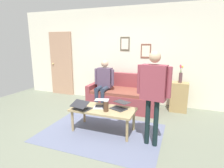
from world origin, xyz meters
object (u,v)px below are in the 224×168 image
at_px(interior_door, 61,64).
at_px(laptop_right, 82,107).
at_px(side_shelf, 179,97).
at_px(coffee_table, 103,111).
at_px(laptop_left, 120,106).
at_px(french_press, 106,106).
at_px(person_standing, 153,87).
at_px(couch, 124,96).
at_px(laptop_center, 101,104).
at_px(flower_vase, 181,76).
at_px(person_seated, 104,81).

height_order(interior_door, laptop_right, interior_door).
height_order(laptop_right, side_shelf, side_shelf).
height_order(coffee_table, side_shelf, side_shelf).
bearing_deg(side_shelf, laptop_left, 55.80).
bearing_deg(side_shelf, french_press, 54.99).
distance_m(laptop_left, person_standing, 0.89).
bearing_deg(laptop_right, couch, -101.76).
bearing_deg(couch, coffee_table, 91.51).
bearing_deg(couch, side_shelf, -171.17).
bearing_deg(laptop_center, side_shelf, -132.03).
distance_m(interior_door, laptop_right, 2.98).
bearing_deg(interior_door, laptop_left, 145.17).
height_order(couch, flower_vase, flower_vase).
bearing_deg(interior_door, couch, 167.45).
height_order(coffee_table, laptop_left, laptop_left).
distance_m(flower_vase, person_standing, 1.90).
relative_size(couch, person_seated, 1.39).
bearing_deg(laptop_left, laptop_center, 5.14).
distance_m(coffee_table, french_press, 0.22).
bearing_deg(laptop_left, coffee_table, 22.19).
height_order(laptop_left, laptop_center, laptop_center).
relative_size(side_shelf, person_seated, 0.59).
height_order(laptop_center, person_standing, person_standing).
relative_size(side_shelf, person_standing, 0.47).
xyz_separation_m(laptop_right, flower_vase, (-1.74, -1.85, 0.41)).
relative_size(couch, coffee_table, 1.43).
relative_size(flower_vase, person_seated, 0.35).
bearing_deg(person_seated, french_press, 115.06).
relative_size(interior_door, couch, 1.15).
bearing_deg(interior_door, flower_vase, 175.36).
distance_m(laptop_left, flower_vase, 1.93).
bearing_deg(flower_vase, interior_door, -4.64).
bearing_deg(laptop_right, flower_vase, -133.15).
distance_m(laptop_right, flower_vase, 2.57).
bearing_deg(french_press, laptop_right, 7.66).
bearing_deg(person_seated, coffee_table, 112.87).
xyz_separation_m(french_press, person_standing, (-0.86, 0.07, 0.45)).
relative_size(laptop_left, laptop_right, 1.07).
bearing_deg(interior_door, french_press, 139.87).
xyz_separation_m(laptop_left, french_press, (0.19, 0.23, 0.06)).
xyz_separation_m(laptop_center, side_shelf, (-1.43, -1.59, -0.14)).
height_order(flower_vase, person_seated, person_seated).
height_order(french_press, flower_vase, flower_vase).
xyz_separation_m(couch, coffee_table, (-0.04, 1.46, 0.11)).
xyz_separation_m(side_shelf, flower_vase, (0.00, 0.00, 0.55)).
bearing_deg(laptop_left, french_press, 49.89).
xyz_separation_m(interior_door, laptop_left, (-2.67, 1.86, -0.51)).
xyz_separation_m(laptop_left, person_seated, (0.82, -1.11, 0.22)).
bearing_deg(interior_door, laptop_center, 140.50).
relative_size(laptop_left, laptop_center, 1.02).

